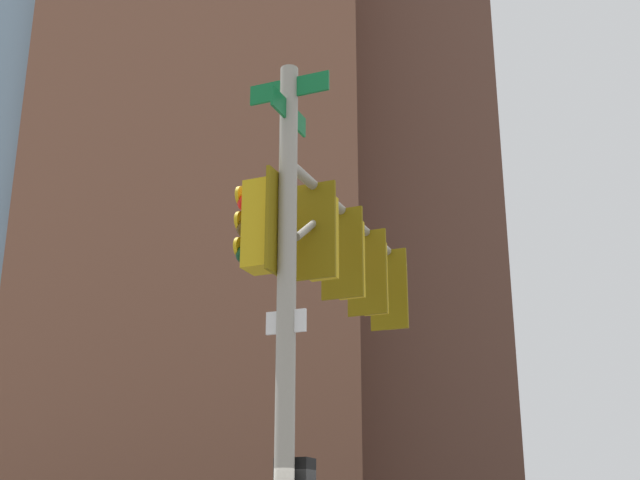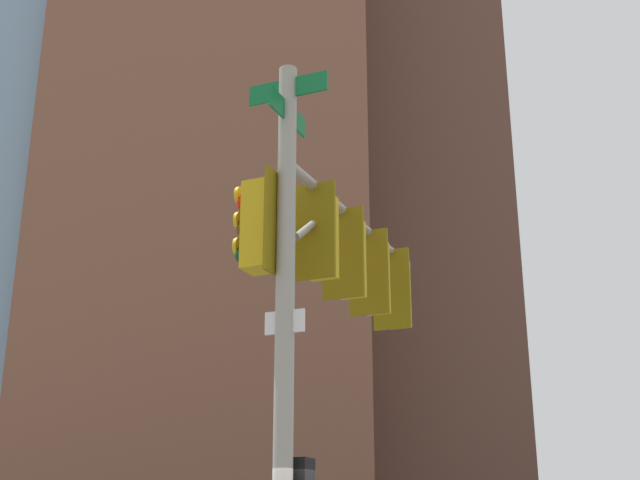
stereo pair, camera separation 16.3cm
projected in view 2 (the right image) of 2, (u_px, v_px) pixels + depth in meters
signal_pole_assembly at (331, 283)px, 10.51m from camera, size 2.33×4.19×6.93m
building_brick_nearside at (218, 156)px, 59.75m from camera, size 19.33×17.72×53.33m
building_brick_midblock at (365, 257)px, 63.96m from camera, size 18.58×16.87×42.87m
building_glass_tower at (142, 33)px, 73.69m from camera, size 30.37×33.98×84.44m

